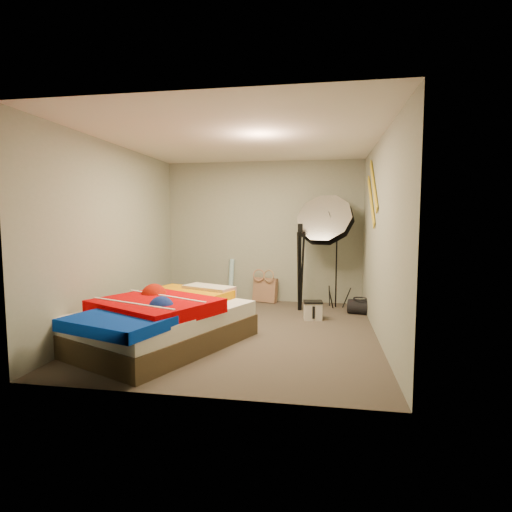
% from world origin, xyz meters
% --- Properties ---
extents(floor, '(4.00, 4.00, 0.00)m').
position_xyz_m(floor, '(0.00, 0.00, 0.00)').
color(floor, '#494038').
rests_on(floor, ground).
extents(ceiling, '(4.00, 4.00, 0.00)m').
position_xyz_m(ceiling, '(0.00, 0.00, 2.50)').
color(ceiling, silver).
rests_on(ceiling, wall_back).
extents(wall_back, '(3.50, 0.00, 3.50)m').
position_xyz_m(wall_back, '(0.00, 2.00, 1.25)').
color(wall_back, gray).
rests_on(wall_back, floor).
extents(wall_front, '(3.50, 0.00, 3.50)m').
position_xyz_m(wall_front, '(0.00, -2.00, 1.25)').
color(wall_front, gray).
rests_on(wall_front, floor).
extents(wall_left, '(0.00, 4.00, 4.00)m').
position_xyz_m(wall_left, '(-1.75, 0.00, 1.25)').
color(wall_left, gray).
rests_on(wall_left, floor).
extents(wall_right, '(0.00, 4.00, 4.00)m').
position_xyz_m(wall_right, '(1.75, 0.00, 1.25)').
color(wall_right, gray).
rests_on(wall_right, floor).
extents(tote_bag, '(0.47, 0.30, 0.45)m').
position_xyz_m(tote_bag, '(0.05, 1.90, 0.22)').
color(tote_bag, '#A87A5D').
rests_on(tote_bag, floor).
extents(wrapping_roll, '(0.11, 0.22, 0.76)m').
position_xyz_m(wrapping_roll, '(-0.57, 1.90, 0.38)').
color(wrapping_roll, '#56A9C7').
rests_on(wrapping_roll, floor).
extents(camera_case, '(0.28, 0.22, 0.26)m').
position_xyz_m(camera_case, '(0.93, 0.76, 0.13)').
color(camera_case, beige).
rests_on(camera_case, floor).
extents(duffel_bag, '(0.41, 0.30, 0.23)m').
position_xyz_m(duffel_bag, '(1.65, 1.23, 0.11)').
color(duffel_bag, black).
rests_on(duffel_bag, floor).
extents(wall_stripe_upper, '(0.02, 0.91, 0.78)m').
position_xyz_m(wall_stripe_upper, '(1.73, 0.60, 1.95)').
color(wall_stripe_upper, gold).
rests_on(wall_stripe_upper, wall_right).
extents(wall_stripe_lower, '(0.02, 0.91, 0.78)m').
position_xyz_m(wall_stripe_lower, '(1.73, 0.85, 1.75)').
color(wall_stripe_lower, gold).
rests_on(wall_stripe_lower, wall_right).
extents(bed, '(2.08, 2.48, 0.59)m').
position_xyz_m(bed, '(-0.80, -0.73, 0.29)').
color(bed, '#493925').
rests_on(bed, floor).
extents(photo_umbrella, '(1.27, 1.00, 2.00)m').
position_xyz_m(photo_umbrella, '(1.10, 1.61, 1.44)').
color(photo_umbrella, black).
rests_on(photo_umbrella, floor).
extents(camera_tripod, '(0.08, 0.08, 1.41)m').
position_xyz_m(camera_tripod, '(0.70, 1.35, 0.81)').
color(camera_tripod, black).
rests_on(camera_tripod, floor).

